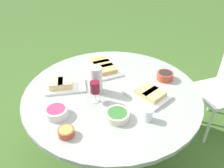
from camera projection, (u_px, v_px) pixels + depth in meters
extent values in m
plane|color=#446B2B|center=(112.00, 152.00, 2.15)|extent=(40.00, 40.00, 0.00)
cylinder|color=#4C4C51|center=(112.00, 151.00, 2.15)|extent=(0.56, 0.56, 0.02)
cylinder|color=#4C4C51|center=(112.00, 125.00, 1.94)|extent=(0.11, 0.11, 0.70)
cylinder|color=#9EA399|center=(112.00, 92.00, 1.73)|extent=(1.38, 1.38, 0.03)
cube|color=silver|center=(217.00, 93.00, 2.19)|extent=(0.61, 0.61, 0.04)
cylinder|color=silver|center=(185.00, 103.00, 2.43)|extent=(0.03, 0.03, 0.43)
cylinder|color=silver|center=(209.00, 127.00, 2.13)|extent=(0.03, 0.03, 0.43)
cylinder|color=silver|center=(212.00, 96.00, 2.53)|extent=(0.03, 0.03, 0.43)
cylinder|color=silver|center=(96.00, 80.00, 1.65)|extent=(0.09, 0.09, 0.21)
cone|color=silver|center=(91.00, 68.00, 1.62)|extent=(0.02, 0.02, 0.03)
cylinder|color=silver|center=(96.00, 100.00, 1.61)|extent=(0.06, 0.06, 0.01)
cylinder|color=silver|center=(95.00, 96.00, 1.59)|extent=(0.01, 0.01, 0.08)
cylinder|color=maroon|center=(95.00, 87.00, 1.54)|extent=(0.07, 0.07, 0.09)
cube|color=white|center=(146.00, 94.00, 1.67)|extent=(0.40, 0.34, 0.02)
cube|color=tan|center=(154.00, 95.00, 1.61)|extent=(0.17, 0.18, 0.04)
cube|color=tan|center=(146.00, 91.00, 1.65)|extent=(0.17, 0.18, 0.04)
cube|color=white|center=(103.00, 68.00, 1.99)|extent=(0.44, 0.42, 0.02)
cube|color=tan|center=(100.00, 61.00, 2.04)|extent=(0.20, 0.20, 0.04)
cube|color=tan|center=(103.00, 65.00, 1.97)|extent=(0.20, 0.20, 0.04)
cube|color=tan|center=(106.00, 70.00, 1.91)|extent=(0.20, 0.20, 0.04)
cube|color=white|center=(66.00, 87.00, 1.74)|extent=(0.36, 0.33, 0.02)
cube|color=#E0C184|center=(56.00, 84.00, 1.71)|extent=(0.16, 0.16, 0.05)
cube|color=#E0C184|center=(65.00, 83.00, 1.72)|extent=(0.16, 0.16, 0.05)
cylinder|color=#B74733|center=(66.00, 132.00, 1.33)|extent=(0.10, 0.10, 0.05)
cylinder|color=#E0C147|center=(66.00, 131.00, 1.32)|extent=(0.08, 0.08, 0.02)
cylinder|color=beige|center=(117.00, 115.00, 1.45)|extent=(0.16, 0.16, 0.05)
cylinder|color=#387533|center=(117.00, 114.00, 1.44)|extent=(0.13, 0.13, 0.02)
cylinder|color=#B74733|center=(165.00, 76.00, 1.84)|extent=(0.14, 0.14, 0.06)
cylinder|color=#2D231E|center=(165.00, 74.00, 1.83)|extent=(0.11, 0.11, 0.03)
cylinder|color=white|center=(57.00, 112.00, 1.47)|extent=(0.15, 0.15, 0.06)
cylinder|color=#D6385B|center=(56.00, 110.00, 1.46)|extent=(0.13, 0.13, 0.03)
cylinder|color=silver|center=(148.00, 115.00, 1.43)|extent=(0.06, 0.06, 0.08)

